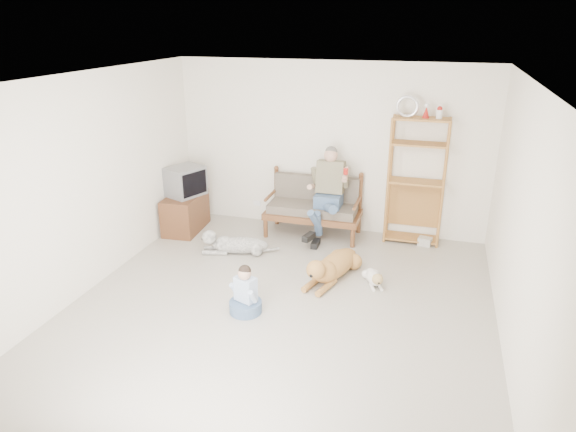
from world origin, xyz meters
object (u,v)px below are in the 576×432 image
(loveseat, at_px, (314,205))
(etagere, at_px, (416,180))
(golden_retriever, at_px, (332,267))
(tv_stand, at_px, (185,213))

(loveseat, bearing_deg, etagere, 4.57)
(golden_retriever, bearing_deg, etagere, 76.56)
(loveseat, relative_size, golden_retriever, 1.08)
(etagere, xyz_separation_m, tv_stand, (-3.60, -0.58, -0.70))
(loveseat, relative_size, etagere, 0.67)
(etagere, bearing_deg, loveseat, -175.10)
(loveseat, distance_m, etagere, 1.63)
(tv_stand, relative_size, golden_retriever, 0.67)
(golden_retriever, bearing_deg, tv_stand, 176.45)
(etagere, xyz_separation_m, golden_retriever, (-0.93, -1.59, -0.82))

